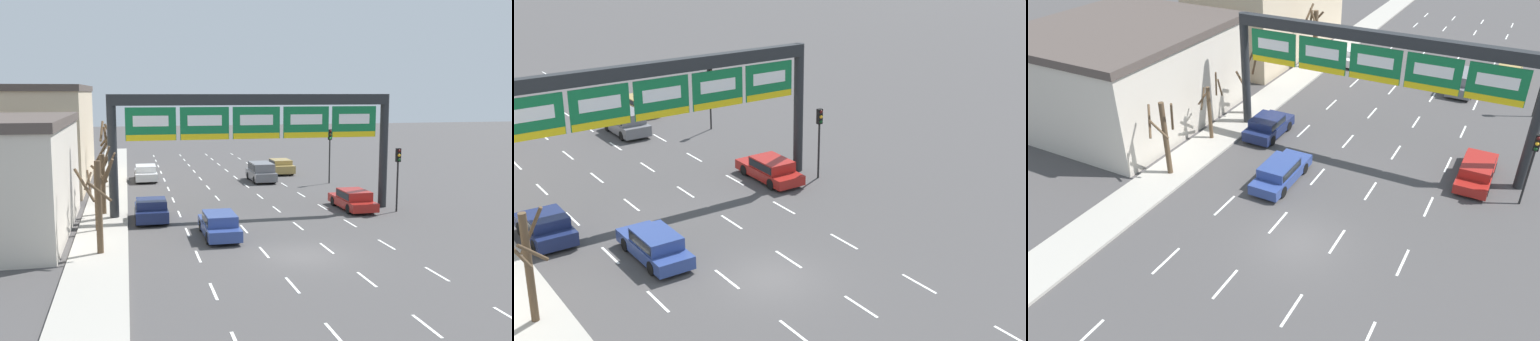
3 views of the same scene
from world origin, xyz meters
The scene contains 17 objects.
ground_plane centered at (0.00, 0.00, 0.00)m, with size 220.00×220.00×0.00m, color #474444.
sidewalk_left centered at (-9.65, 0.00, 0.07)m, with size 2.80×110.00×0.15m.
lane_dashes centered at (0.00, 13.50, 0.00)m, with size 10.02×67.00×0.01m.
sign_gantry centered at (0.00, 10.24, 6.00)m, with size 18.68×0.70×7.79m.
building_near centered at (-17.47, 7.71, 3.30)m, with size 12.29×14.14×6.59m.
building_far centered at (-15.53, 25.55, 4.25)m, with size 8.33×17.34×8.49m.
suv_grey centered at (3.47, 23.27, 0.94)m, with size 1.99×4.36×1.68m.
car_blue centered at (-3.34, 4.50, 0.74)m, with size 1.82×4.70×1.38m.
car_white centered at (-6.59, 25.93, 0.76)m, with size 1.93×4.74×1.42m.
car_red centered at (6.71, 9.86, 0.73)m, with size 1.87×4.72×1.37m.
car_gold centered at (6.45, 27.83, 0.75)m, with size 1.96×4.54×1.39m.
car_navy centered at (-6.82, 9.33, 0.75)m, with size 1.98×3.98×1.40m.
traffic_light_mid_block centered at (9.29, 8.54, 3.05)m, with size 0.30×0.35×4.25m.
tree_bare_closest centered at (-9.72, 11.60, 2.48)m, with size 1.72×1.74×5.21m.
tree_bare_second centered at (-9.58, 2.16, 2.65)m, with size 1.95×1.94×4.61m.
tree_bare_third centered at (-9.86, 7.10, 2.40)m, with size 1.82×1.68×4.78m.
tree_bare_furthest centered at (-9.55, 22.74, 3.08)m, with size 1.38×1.70×5.39m.
Camera 3 is at (8.09, -17.13, 15.89)m, focal length 35.00 mm.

